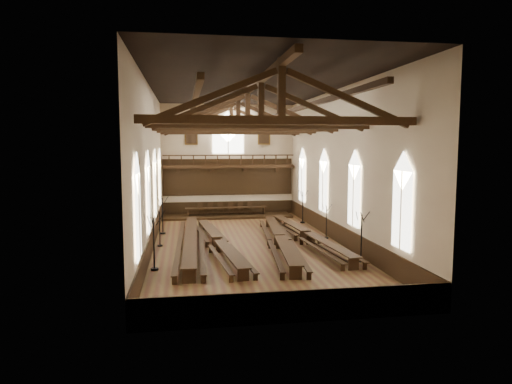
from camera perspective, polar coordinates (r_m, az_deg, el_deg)
The scene contains 21 objects.
ground at distance 29.43m, azimuth -1.02°, elevation -6.61°, with size 26.00×26.00×0.00m, color brown.
room_walls at distance 28.72m, azimuth -1.05°, elevation 6.07°, with size 26.00×26.00×26.00m.
wainscot_band at distance 29.31m, azimuth -1.02°, elevation -5.47°, with size 12.00×26.00×1.20m.
side_windows at distance 28.85m, azimuth -1.04°, elevation 0.66°, with size 11.85×19.80×4.50m.
end_window at distance 41.54m, azimuth -3.51°, elevation 7.09°, with size 2.80×0.12×3.80m.
minstrels_gallery at distance 41.37m, azimuth -3.45°, elevation 2.50°, with size 11.80×1.24×3.70m.
portraits at distance 41.54m, azimuth -3.51°, elevation 6.92°, with size 7.75×0.09×1.45m.
roof_trusses at distance 28.78m, azimuth -1.05°, elevation 9.56°, with size 11.70×25.70×2.80m.
refectory_row_a at distance 28.46m, azimuth -8.15°, elevation -5.91°, with size 1.82×14.93×0.80m.
refectory_row_b at distance 28.10m, azimuth -4.78°, elevation -6.16°, with size 2.09×14.12×0.71m.
refectory_row_c at distance 28.74m, azimuth 3.05°, elevation -5.78°, with size 2.27×14.70×0.77m.
refectory_row_d at distance 30.18m, azimuth 6.40°, elevation -5.29°, with size 2.07×14.38×0.74m.
dais at distance 40.51m, azimuth -3.70°, elevation -3.00°, with size 11.40×2.90×0.19m, color black.
high_table at distance 40.41m, azimuth -3.70°, elevation -2.06°, with size 7.28×0.98×0.68m.
high_chairs at distance 41.12m, azimuth -3.80°, elevation -1.91°, with size 5.01×0.52×1.06m.
candelabrum_left_near at distance 24.04m, azimuth -12.62°, elevation -7.51°, with size 0.81×0.87×2.86m.
candelabrum_left_mid at distance 29.50m, azimuth -11.93°, elevation -5.30°, with size 0.69×0.70×2.35m.
candelabrum_left_far at distance 33.43m, azimuth -11.59°, elevation -3.76°, with size 0.83×0.78×2.74m.
candelabrum_right_near at distance 25.78m, azimuth 13.00°, elevation -6.66°, with size 0.81×0.84×2.79m.
candelabrum_right_mid at distance 31.53m, azimuth 8.77°, elevation -4.50°, with size 0.69×0.71×2.37m.
candelabrum_right_far at distance 37.49m, azimuth 5.84°, elevation -2.61°, with size 0.82×0.80×2.74m.
Camera 1 is at (-3.95, -28.45, 6.43)m, focal length 32.00 mm.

